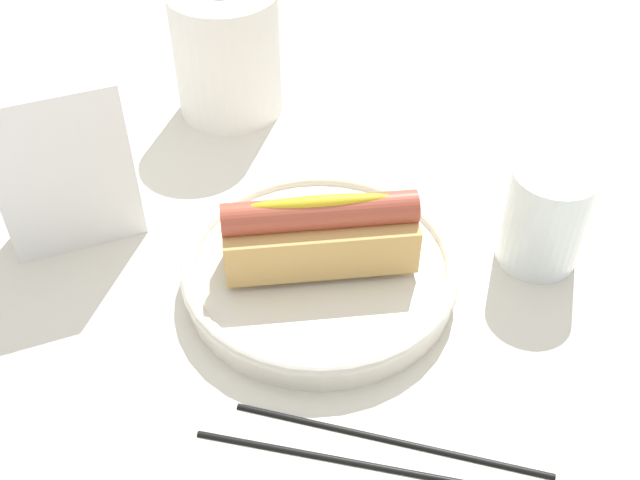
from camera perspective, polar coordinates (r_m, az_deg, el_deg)
name	(u,v)px	position (r m, az deg, el deg)	size (l,w,h in m)	color
ground_plane	(335,263)	(0.64, 1.17, -1.75)	(2.40, 2.40, 0.00)	silver
serving_bowl	(320,270)	(0.62, 0.00, -2.26)	(0.23, 0.23, 0.03)	silver
hotdog_front	(320,233)	(0.59, 0.00, 0.56)	(0.15, 0.06, 0.06)	tan
water_glass	(545,219)	(0.65, 16.56, 1.56)	(0.07, 0.07, 0.09)	white
paper_towel_roll	(227,53)	(0.80, -7.00, 13.82)	(0.11, 0.11, 0.13)	white
napkin_box	(62,165)	(0.66, -18.85, 5.40)	(0.11, 0.04, 0.15)	white
chopstick_near	(394,438)	(0.54, 5.61, -14.64)	(0.01, 0.01, 0.22)	black
chopstick_far	(355,461)	(0.52, 2.69, -16.33)	(0.01, 0.01, 0.22)	black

